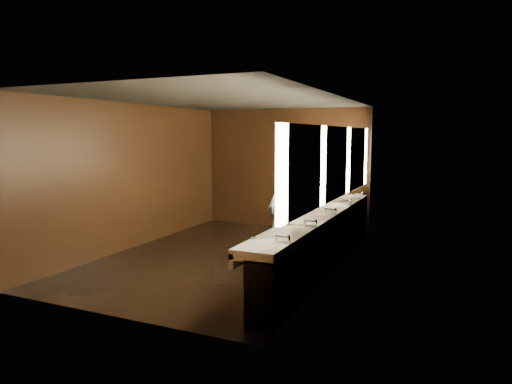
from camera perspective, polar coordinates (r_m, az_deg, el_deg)
floor at (r=8.37m, az=-3.69°, el=-8.05°), size 6.00×6.00×0.00m
ceiling at (r=8.10m, az=-3.85°, el=11.44°), size 4.00×6.00×0.02m
wall_back at (r=10.85m, az=3.66°, el=2.94°), size 4.00×0.02×2.80m
wall_front at (r=5.66m, az=-18.11°, el=-1.24°), size 4.00×0.02×2.80m
wall_left at (r=9.22m, az=-14.83°, el=1.98°), size 0.02×6.00×2.80m
wall_right at (r=7.40m, az=10.06°, el=0.90°), size 0.02×6.00×2.80m
sink_counter at (r=7.60m, az=8.39°, el=-5.82°), size 0.55×5.40×1.01m
mirror_band at (r=7.38m, az=9.97°, el=3.61°), size 0.06×5.03×1.15m
person at (r=7.34m, az=3.19°, el=-3.49°), size 0.55×0.69×1.68m
trash_bin at (r=7.36m, az=5.89°, el=-7.92°), size 0.40×0.40×0.57m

